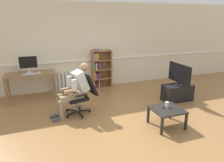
% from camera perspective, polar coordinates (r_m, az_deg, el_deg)
% --- Properties ---
extents(ground_plane, '(18.00, 18.00, 0.00)m').
position_cam_1_polar(ground_plane, '(4.62, 1.87, -11.51)').
color(ground_plane, olive).
extents(back_wall, '(12.00, 0.13, 2.70)m').
position_cam_1_polar(back_wall, '(6.64, -6.60, 9.59)').
color(back_wall, beige).
rests_on(back_wall, ground_plane).
extents(computer_desk, '(1.33, 0.57, 0.76)m').
position_cam_1_polar(computer_desk, '(6.12, -21.86, 1.06)').
color(computer_desk, olive).
rests_on(computer_desk, ground_plane).
extents(imac_monitor, '(0.51, 0.14, 0.48)m').
position_cam_1_polar(imac_monitor, '(6.11, -22.40, 4.70)').
color(imac_monitor, silver).
rests_on(imac_monitor, computer_desk).
extents(keyboard, '(0.44, 0.12, 0.02)m').
position_cam_1_polar(keyboard, '(5.95, -21.67, 1.87)').
color(keyboard, silver).
rests_on(keyboard, computer_desk).
extents(computer_mouse, '(0.06, 0.10, 0.03)m').
position_cam_1_polar(computer_mouse, '(5.96, -19.59, 2.18)').
color(computer_mouse, white).
rests_on(computer_mouse, computer_desk).
extents(bookshelf, '(0.63, 0.29, 1.27)m').
position_cam_1_polar(bookshelf, '(6.65, -3.32, 3.39)').
color(bookshelf, olive).
rests_on(bookshelf, ground_plane).
extents(radiator, '(0.88, 0.08, 0.60)m').
position_cam_1_polar(radiator, '(6.62, -13.00, -0.07)').
color(radiator, white).
rests_on(radiator, ground_plane).
extents(office_chair, '(0.80, 0.64, 0.97)m').
position_cam_1_polar(office_chair, '(4.91, -8.31, -3.14)').
color(office_chair, black).
rests_on(office_chair, ground_plane).
extents(person_seated, '(0.97, 0.50, 1.23)m').
position_cam_1_polar(person_seated, '(4.80, -10.45, -2.07)').
color(person_seated, '#937F60').
rests_on(person_seated, ground_plane).
extents(tv_stand, '(0.82, 0.41, 0.46)m').
position_cam_1_polar(tv_stand, '(5.97, 17.83, -3.10)').
color(tv_stand, black).
rests_on(tv_stand, ground_plane).
extents(tv_screen, '(0.20, 0.88, 0.59)m').
position_cam_1_polar(tv_screen, '(5.81, 18.33, 1.87)').
color(tv_screen, black).
rests_on(tv_screen, tv_stand).
extents(coffee_table, '(0.63, 0.60, 0.40)m').
position_cam_1_polar(coffee_table, '(4.48, 15.15, -8.14)').
color(coffee_table, black).
rests_on(coffee_table, ground_plane).
extents(drinking_glass, '(0.08, 0.08, 0.13)m').
position_cam_1_polar(drinking_glass, '(4.49, 15.11, -6.40)').
color(drinking_glass, silver).
rests_on(drinking_glass, coffee_table).
extents(spare_remote, '(0.15, 0.11, 0.02)m').
position_cam_1_polar(spare_remote, '(4.51, 14.56, -6.99)').
color(spare_remote, black).
rests_on(spare_remote, coffee_table).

